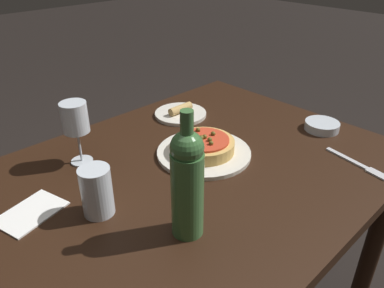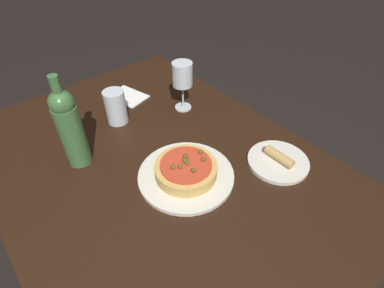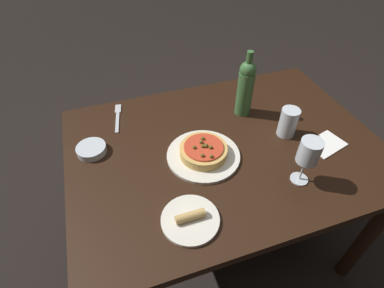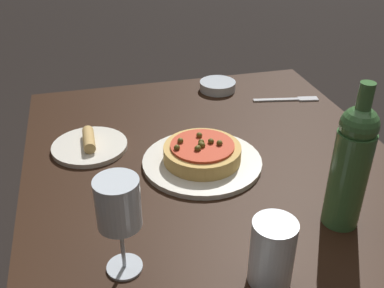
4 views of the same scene
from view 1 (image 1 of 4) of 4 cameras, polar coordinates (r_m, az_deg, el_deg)
dining_table at (r=1.08m, az=-1.03°, el=-8.45°), size 1.21×0.87×0.72m
dinner_plate at (r=1.10m, az=1.82°, el=-1.33°), size 0.28×0.28×0.01m
pizza at (r=1.09m, az=1.83°, el=-0.14°), size 0.18×0.18×0.05m
wine_glass at (r=1.05m, az=-17.39°, el=3.56°), size 0.07×0.07×0.18m
wine_bottle at (r=0.76m, az=-0.73°, el=-5.82°), size 0.07×0.07×0.29m
water_cup at (r=0.88m, az=-14.32°, el=-7.00°), size 0.07×0.07×0.12m
side_bowl at (r=1.31m, az=19.18°, el=2.63°), size 0.11×0.11×0.03m
fork at (r=1.15m, az=24.19°, el=-2.93°), size 0.05×0.20×0.00m
side_plate at (r=1.34m, az=-1.75°, el=4.72°), size 0.18×0.18×0.04m
paper_napkin at (r=0.96m, az=-23.34°, el=-9.57°), size 0.17×0.14×0.00m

